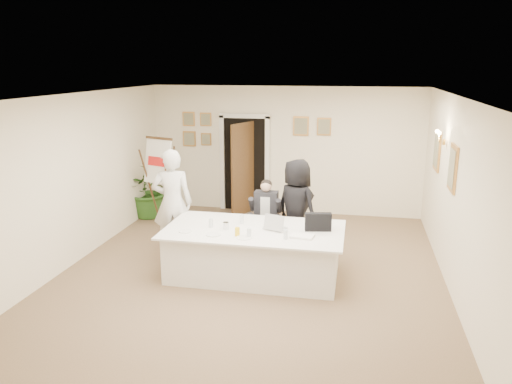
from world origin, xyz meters
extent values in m
plane|color=brown|center=(0.00, 0.00, 0.00)|extent=(7.00, 7.00, 0.00)
cube|color=white|center=(0.00, 0.00, 2.80)|extent=(6.00, 7.00, 0.02)
cube|color=white|center=(0.00, 3.50, 1.40)|extent=(6.00, 0.10, 2.80)
cube|color=white|center=(0.00, -3.50, 1.40)|extent=(6.00, 0.10, 2.80)
cube|color=white|center=(-3.00, 0.00, 1.40)|extent=(0.10, 7.00, 2.80)
cube|color=white|center=(3.00, 0.00, 1.40)|extent=(0.10, 7.00, 2.80)
cube|color=black|center=(-0.90, 3.47, 1.05)|extent=(0.92, 0.06, 2.10)
cube|color=white|center=(-1.42, 3.44, 1.05)|extent=(0.10, 0.06, 2.20)
cube|color=white|center=(-0.38, 3.44, 1.05)|extent=(0.10, 0.06, 2.20)
cube|color=#392212|center=(-0.85, 3.05, 1.03)|extent=(0.33, 0.81, 2.02)
cube|color=silver|center=(0.06, -0.13, 0.38)|extent=(2.59, 1.29, 0.75)
cube|color=silver|center=(0.06, -0.13, 0.76)|extent=(2.77, 1.47, 0.03)
cube|color=white|center=(-2.30, 1.90, 1.37)|extent=(0.65, 0.38, 0.88)
imported|color=silver|center=(-1.51, 0.50, 0.94)|extent=(0.78, 0.61, 1.87)
imported|color=black|center=(0.59, 0.90, 0.85)|extent=(0.99, 0.91, 1.70)
imported|color=#28541C|center=(-2.80, 2.50, 0.61)|extent=(1.31, 1.20, 1.23)
cube|color=black|center=(1.04, -0.02, 0.92)|extent=(0.41, 0.18, 0.28)
cube|color=white|center=(0.84, -0.37, 0.79)|extent=(0.36, 0.28, 0.03)
cylinder|color=white|center=(-0.94, -0.47, 0.78)|extent=(0.26, 0.26, 0.01)
cylinder|color=white|center=(-0.48, -0.54, 0.78)|extent=(0.26, 0.26, 0.01)
cylinder|color=white|center=(0.01, -0.58, 0.78)|extent=(0.26, 0.26, 0.01)
cylinder|color=silver|center=(-0.62, -0.19, 0.84)|extent=(0.07, 0.07, 0.14)
cylinder|color=silver|center=(0.07, -0.52, 0.84)|extent=(0.08, 0.08, 0.14)
cylinder|color=silver|center=(0.61, -0.49, 0.84)|extent=(0.07, 0.07, 0.14)
cylinder|color=silver|center=(-0.19, 0.11, 0.84)|extent=(0.08, 0.08, 0.14)
cylinder|color=yellow|center=(-0.12, -0.50, 0.84)|extent=(0.08, 0.08, 0.13)
cylinder|color=silver|center=(-0.36, -0.23, 0.83)|extent=(0.12, 0.12, 0.11)
camera|label=1|loc=(1.56, -7.32, 3.25)|focal=35.00mm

